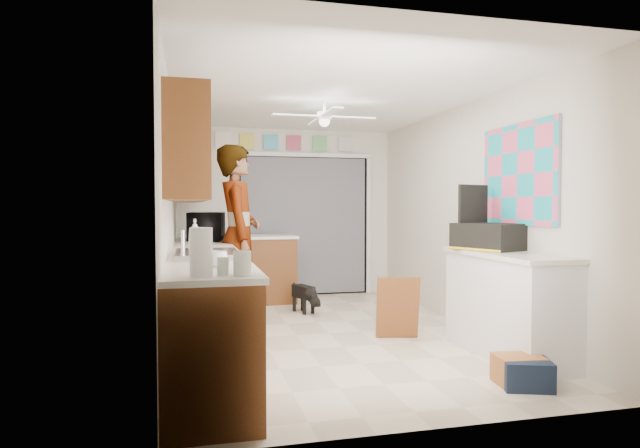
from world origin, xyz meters
TOP-DOWN VIEW (x-y plane):
  - floor at (0.00, 0.00)m, footprint 5.00×5.00m
  - ceiling at (0.00, 0.00)m, footprint 5.00×5.00m
  - wall_back at (0.00, 2.50)m, footprint 3.20×0.00m
  - wall_front at (0.00, -2.50)m, footprint 3.20×0.00m
  - wall_left at (-1.60, 0.00)m, footprint 0.00×5.00m
  - wall_right at (1.60, 0.00)m, footprint 0.00×5.00m
  - left_base_cabinets at (-1.30, 0.00)m, footprint 0.60×4.80m
  - left_countertop at (-1.29, 0.00)m, footprint 0.62×4.80m
  - upper_cabinets at (-1.44, 0.20)m, footprint 0.32×4.00m
  - sink_basin at (-1.29, -1.00)m, footprint 0.50×0.76m
  - faucet at (-1.48, -1.00)m, footprint 0.03×0.03m
  - peninsula_base at (-0.50, 2.00)m, footprint 1.00×0.60m
  - peninsula_top at (-0.50, 2.00)m, footprint 1.04×0.64m
  - back_opening_recess at (0.25, 2.47)m, footprint 2.00×0.06m
  - curtain_panel at (0.25, 2.43)m, footprint 1.90×0.03m
  - door_trim_left at (-0.77, 2.44)m, footprint 0.06×0.04m
  - door_trim_right at (1.27, 2.44)m, footprint 0.06×0.04m
  - door_trim_head at (0.25, 2.44)m, footprint 2.10×0.04m
  - header_frame_0 at (-0.60, 2.47)m, footprint 0.22×0.02m
  - header_frame_1 at (-0.25, 2.47)m, footprint 0.22×0.02m
  - header_frame_2 at (0.10, 2.47)m, footprint 0.22×0.02m
  - header_frame_3 at (0.50, 2.47)m, footprint 0.22×0.02m
  - header_frame_4 at (0.90, 2.47)m, footprint 0.22×0.02m
  - route66_sign at (-0.95, 2.47)m, footprint 0.22×0.02m
  - right_counter_base at (1.35, -1.20)m, footprint 0.50×1.40m
  - right_counter_top at (1.34, -1.20)m, footprint 0.54×1.44m
  - abstract_painting at (1.58, -1.00)m, footprint 0.03×1.15m
  - ceiling_fan at (0.00, 0.20)m, footprint 1.14×1.14m
  - microwave at (-1.23, 1.08)m, footprint 0.47×0.65m
  - soap_bottle at (-1.38, -0.66)m, footprint 0.12×0.12m
  - cup at (-1.25, -1.75)m, footprint 0.18×0.18m
  - jar_a at (-1.12, -2.25)m, footprint 0.12×0.12m
  - jar_b at (-1.23, -2.21)m, footprint 0.09×0.09m
  - paper_towel_roll at (-1.36, -2.25)m, footprint 0.15×0.15m
  - suitcase at (1.32, -0.92)m, footprint 0.62×0.70m
  - suitcase_rim at (1.32, -0.92)m, footprint 0.63×0.70m
  - suitcase_lid at (1.32, -0.63)m, footprint 0.40×0.19m
  - cardboard_box at (1.00, -1.90)m, footprint 0.38×0.30m
  - navy_crate at (1.00, -1.98)m, footprint 0.42×0.39m
  - cabinet_door_panel at (0.62, -0.40)m, footprint 0.46×0.26m
  - man at (-0.90, 0.62)m, footprint 0.54×0.78m
  - dog at (-0.03, 1.15)m, footprint 0.37×0.53m

SIDE VIEW (x-z plane):
  - floor at x=0.00m, z-range 0.00..0.00m
  - navy_crate at x=1.00m, z-range 0.00..0.21m
  - cardboard_box at x=1.00m, z-range 0.00..0.22m
  - dog at x=-0.03m, z-range 0.00..0.39m
  - cabinet_door_panel at x=0.62m, z-range 0.00..0.64m
  - left_base_cabinets at x=-1.30m, z-range 0.00..0.90m
  - peninsula_base at x=-0.50m, z-range 0.00..0.90m
  - right_counter_base at x=1.35m, z-range 0.00..0.90m
  - left_countertop at x=-1.29m, z-range 0.90..0.94m
  - peninsula_top at x=-0.50m, z-range 0.90..0.94m
  - right_counter_top at x=1.34m, z-range 0.90..0.94m
  - suitcase_rim at x=1.32m, z-range 0.94..0.96m
  - sink_basin at x=-1.29m, z-range 0.92..0.98m
  - jar_b at x=-1.23m, z-range 0.94..1.05m
  - cup at x=-1.25m, z-range 0.94..1.05m
  - jar_a at x=-1.12m, z-range 0.94..1.09m
  - man at x=-0.90m, z-range 0.00..2.04m
  - faucet at x=-1.48m, z-range 0.94..1.16m
  - back_opening_recess at x=0.25m, z-range 0.00..2.10m
  - door_trim_left at x=-0.77m, z-range 0.00..2.10m
  - door_trim_right at x=1.27m, z-range 0.00..2.10m
  - curtain_panel at x=0.25m, z-range 0.03..2.08m
  - suitcase at x=1.32m, z-range 0.94..1.19m
  - paper_towel_roll at x=-1.36m, z-range 0.94..1.23m
  - soap_bottle at x=-1.38m, z-range 0.94..1.24m
  - microwave at x=-1.23m, z-range 0.94..1.28m
  - wall_back at x=0.00m, z-range -0.35..2.85m
  - wall_front at x=0.00m, z-range -0.35..2.85m
  - wall_left at x=-1.60m, z-range -1.25..3.75m
  - wall_right at x=1.60m, z-range -1.25..3.75m
  - suitcase_lid at x=1.32m, z-range 1.06..1.56m
  - abstract_painting at x=1.58m, z-range 1.17..2.12m
  - upper_cabinets at x=-1.44m, z-range 1.40..2.20m
  - door_trim_head at x=0.25m, z-range 2.09..2.15m
  - header_frame_0 at x=-0.60m, z-range 2.19..2.41m
  - header_frame_1 at x=-0.25m, z-range 2.19..2.41m
  - header_frame_2 at x=0.10m, z-range 2.19..2.41m
  - header_frame_3 at x=0.50m, z-range 2.19..2.41m
  - header_frame_4 at x=0.90m, z-range 2.19..2.41m
  - route66_sign at x=-0.95m, z-range 2.17..2.43m
  - ceiling_fan at x=0.00m, z-range 2.20..2.44m
  - ceiling at x=0.00m, z-range 2.50..2.50m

